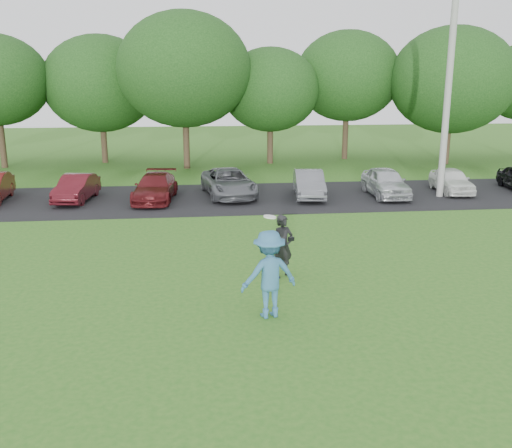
% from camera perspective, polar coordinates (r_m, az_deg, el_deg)
% --- Properties ---
extents(ground, '(100.00, 100.00, 0.00)m').
position_cam_1_polar(ground, '(12.38, 1.80, -9.92)').
color(ground, '#2B661D').
rests_on(ground, ground).
extents(parking_lot, '(32.00, 6.50, 0.03)m').
position_cam_1_polar(parking_lot, '(24.74, -2.41, 2.62)').
color(parking_lot, black).
rests_on(parking_lot, ground).
extents(utility_pole, '(0.28, 0.28, 10.02)m').
position_cam_1_polar(utility_pole, '(25.77, 18.74, 13.56)').
color(utility_pole, '#9B9C97').
rests_on(utility_pole, ground).
extents(frisbee_player, '(1.39, 1.00, 2.28)m').
position_cam_1_polar(frisbee_player, '(12.39, 1.32, -5.02)').
color(frisbee_player, teal).
rests_on(frisbee_player, ground).
extents(camera_bystander, '(0.72, 0.64, 1.66)m').
position_cam_1_polar(camera_bystander, '(14.89, 2.72, -2.23)').
color(camera_bystander, black).
rests_on(camera_bystander, ground).
extents(parked_cars, '(28.09, 4.84, 1.24)m').
position_cam_1_polar(parked_cars, '(24.70, -2.26, 3.99)').
color(parked_cars, '#575B5F').
rests_on(parked_cars, parking_lot).
extents(tree_row, '(42.39, 9.85, 8.64)m').
position_cam_1_polar(tree_row, '(34.06, -1.04, 14.19)').
color(tree_row, '#38281C').
rests_on(tree_row, ground).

